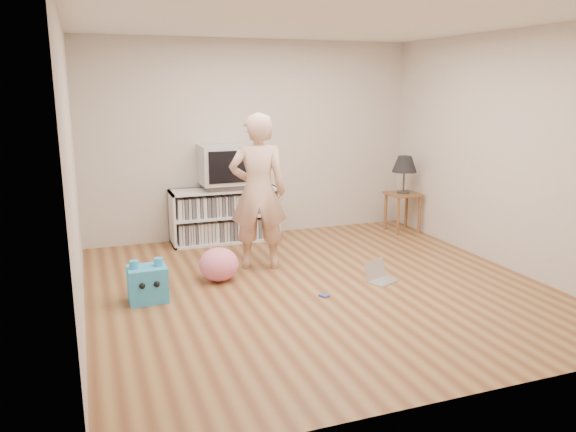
# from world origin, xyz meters

# --- Properties ---
(ground) EXTENTS (4.50, 4.50, 0.00)m
(ground) POSITION_xyz_m (0.00, 0.00, 0.00)
(ground) COLOR brown
(ground) RESTS_ON ground
(walls) EXTENTS (4.52, 4.52, 2.60)m
(walls) POSITION_xyz_m (0.00, 0.00, 1.30)
(walls) COLOR beige
(walls) RESTS_ON ground
(ceiling) EXTENTS (4.50, 4.50, 0.01)m
(ceiling) POSITION_xyz_m (0.00, 0.00, 2.60)
(ceiling) COLOR white
(ceiling) RESTS_ON walls
(media_unit) EXTENTS (1.40, 0.45, 0.70)m
(media_unit) POSITION_xyz_m (-0.47, 2.04, 0.35)
(media_unit) COLOR white
(media_unit) RESTS_ON ground
(dvd_deck) EXTENTS (0.45, 0.35, 0.07)m
(dvd_deck) POSITION_xyz_m (-0.47, 2.02, 0.73)
(dvd_deck) COLOR gray
(dvd_deck) RESTS_ON media_unit
(crt_tv) EXTENTS (0.60, 0.53, 0.50)m
(crt_tv) POSITION_xyz_m (-0.47, 2.02, 1.02)
(crt_tv) COLOR #B4B4BA
(crt_tv) RESTS_ON dvd_deck
(side_table) EXTENTS (0.42, 0.42, 0.55)m
(side_table) POSITION_xyz_m (1.99, 1.65, 0.42)
(side_table) COLOR brown
(side_table) RESTS_ON ground
(table_lamp) EXTENTS (0.34, 0.34, 0.52)m
(table_lamp) POSITION_xyz_m (1.99, 1.65, 0.94)
(table_lamp) COLOR #333333
(table_lamp) RESTS_ON side_table
(person) EXTENTS (0.72, 0.57, 1.73)m
(person) POSITION_xyz_m (-0.37, 0.81, 0.87)
(person) COLOR beige
(person) RESTS_ON ground
(laptop) EXTENTS (0.38, 0.35, 0.21)m
(laptop) POSITION_xyz_m (0.68, -0.05, 0.06)
(laptop) COLOR silver
(laptop) RESTS_ON ground
(playing_cards) EXTENTS (0.10, 0.11, 0.02)m
(playing_cards) POSITION_xyz_m (-0.05, -0.28, 0.01)
(playing_cards) COLOR #3E48A5
(playing_cards) RESTS_ON ground
(plush_blue) EXTENTS (0.36, 0.32, 0.42)m
(plush_blue) POSITION_xyz_m (-1.67, 0.20, 0.18)
(plush_blue) COLOR #2EA1E0
(plush_blue) RESTS_ON ground
(plush_pink) EXTENTS (0.51, 0.51, 0.35)m
(plush_pink) POSITION_xyz_m (-0.90, 0.53, 0.18)
(plush_pink) COLOR pink
(plush_pink) RESTS_ON ground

